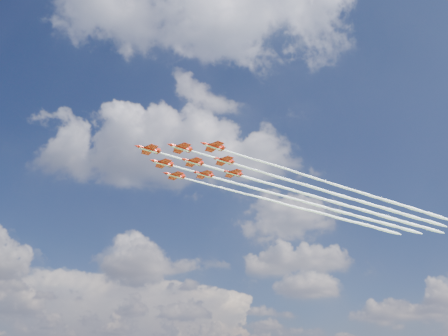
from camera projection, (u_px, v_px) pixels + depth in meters
The scene contains 9 objects.
jet_lead at pixel (306, 194), 191.80m from camera, with size 130.47×90.42×2.46m.
jet_row2_port at pixel (333, 193), 190.81m from camera, with size 130.47×90.42×2.46m.
jet_row2_starb at pixel (310, 203), 201.72m from camera, with size 130.47×90.42×2.46m.
jet_row3_port at pixel (360, 192), 189.82m from camera, with size 130.47×90.42×2.46m.
jet_row3_centre at pixel (335, 202), 200.73m from camera, with size 130.47×90.42×2.46m.
jet_row3_starb at pixel (313, 211), 211.64m from camera, with size 130.47×90.42×2.46m.
jet_row4_port at pixel (361, 201), 199.73m from camera, with size 130.47×90.42×2.46m.
jet_row4_starb at pixel (337, 211), 210.65m from camera, with size 130.47×90.42×2.46m.
jet_tail at pixel (362, 210), 209.65m from camera, with size 130.47×90.42×2.46m.
Camera 1 is at (6.88, -142.75, 15.75)m, focal length 35.00 mm.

